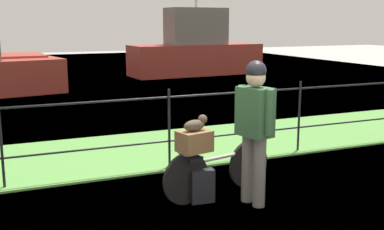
{
  "coord_description": "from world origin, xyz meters",
  "views": [
    {
      "loc": [
        -2.31,
        -4.03,
        2.11
      ],
      "look_at": [
        0.09,
        1.56,
        0.9
      ],
      "focal_mm": 44.19,
      "sensor_mm": 36.0,
      "label": 1
    }
  ],
  "objects_px": {
    "wooden_crate": "(194,141)",
    "cyclist_person": "(255,120)",
    "backpack_on_paving": "(202,185)",
    "bicycle_main": "(218,170)",
    "terrier_dog": "(196,124)",
    "moored_boat_near": "(196,51)"
  },
  "relations": [
    {
      "from": "terrier_dog",
      "to": "cyclist_person",
      "type": "xyz_separation_m",
      "value": [
        0.59,
        -0.33,
        0.06
      ]
    },
    {
      "from": "bicycle_main",
      "to": "cyclist_person",
      "type": "xyz_separation_m",
      "value": [
        0.27,
        -0.4,
        0.67
      ]
    },
    {
      "from": "cyclist_person",
      "to": "moored_boat_near",
      "type": "distance_m",
      "value": 13.81
    },
    {
      "from": "wooden_crate",
      "to": "terrier_dog",
      "type": "height_order",
      "value": "terrier_dog"
    },
    {
      "from": "cyclist_person",
      "to": "wooden_crate",
      "type": "bearing_deg",
      "value": 152.17
    },
    {
      "from": "bicycle_main",
      "to": "cyclist_person",
      "type": "bearing_deg",
      "value": -56.46
    },
    {
      "from": "bicycle_main",
      "to": "wooden_crate",
      "type": "xyz_separation_m",
      "value": [
        -0.34,
        -0.08,
        0.41
      ]
    },
    {
      "from": "cyclist_person",
      "to": "backpack_on_paving",
      "type": "xyz_separation_m",
      "value": [
        -0.53,
        0.3,
        -0.8
      ]
    },
    {
      "from": "cyclist_person",
      "to": "backpack_on_paving",
      "type": "distance_m",
      "value": 1.01
    },
    {
      "from": "cyclist_person",
      "to": "backpack_on_paving",
      "type": "relative_size",
      "value": 4.21
    },
    {
      "from": "wooden_crate",
      "to": "backpack_on_paving",
      "type": "height_order",
      "value": "wooden_crate"
    },
    {
      "from": "moored_boat_near",
      "to": "backpack_on_paving",
      "type": "bearing_deg",
      "value": -113.39
    },
    {
      "from": "moored_boat_near",
      "to": "wooden_crate",
      "type": "bearing_deg",
      "value": -113.75
    },
    {
      "from": "bicycle_main",
      "to": "cyclist_person",
      "type": "distance_m",
      "value": 0.83
    },
    {
      "from": "terrier_dog",
      "to": "cyclist_person",
      "type": "relative_size",
      "value": 0.19
    },
    {
      "from": "wooden_crate",
      "to": "backpack_on_paving",
      "type": "xyz_separation_m",
      "value": [
        0.08,
        -0.02,
        -0.54
      ]
    },
    {
      "from": "wooden_crate",
      "to": "cyclist_person",
      "type": "bearing_deg",
      "value": -27.83
    },
    {
      "from": "bicycle_main",
      "to": "terrier_dog",
      "type": "height_order",
      "value": "terrier_dog"
    },
    {
      "from": "cyclist_person",
      "to": "backpack_on_paving",
      "type": "height_order",
      "value": "cyclist_person"
    },
    {
      "from": "bicycle_main",
      "to": "moored_boat_near",
      "type": "height_order",
      "value": "moored_boat_near"
    },
    {
      "from": "cyclist_person",
      "to": "terrier_dog",
      "type": "bearing_deg",
      "value": 150.79
    },
    {
      "from": "terrier_dog",
      "to": "backpack_on_paving",
      "type": "xyz_separation_m",
      "value": [
        0.06,
        -0.03,
        -0.74
      ]
    }
  ]
}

